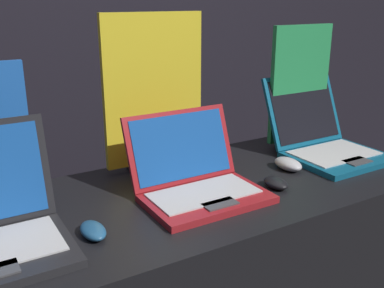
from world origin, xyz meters
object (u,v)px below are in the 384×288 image
laptop_middle (196,177)px  laptop_back (324,138)px  promo_stand_middle (154,96)px  mouse_back (288,164)px  promo_stand_back (299,89)px  mouse_front (93,231)px  mouse_middle (276,183)px

laptop_middle → laptop_back: 0.60m
promo_stand_middle → mouse_back: bearing=-33.8°
promo_stand_back → promo_stand_middle: bearing=174.7°
mouse_front → laptop_middle: bearing=12.9°
laptop_middle → mouse_back: laptop_middle is taller
laptop_middle → laptop_back: (0.60, 0.07, 0.01)m
promo_stand_back → mouse_middle: bearing=-140.5°
laptop_middle → mouse_middle: laptop_middle is taller
laptop_middle → mouse_middle: 0.26m
mouse_middle → laptop_middle: bearing=161.1°
mouse_front → laptop_middle: 0.36m
laptop_back → laptop_middle: bearing=-173.5°
laptop_back → mouse_front: bearing=-171.1°
mouse_front → mouse_back: bearing=7.5°
laptop_back → mouse_middle: bearing=-157.3°
mouse_back → laptop_back: bearing=13.3°
promo_stand_back → mouse_front: bearing=-162.7°
promo_stand_middle → promo_stand_back: 0.60m
mouse_front → laptop_back: 0.96m
promo_stand_middle → promo_stand_back: (0.60, -0.06, -0.03)m
mouse_front → promo_stand_back: (0.94, 0.29, 0.21)m
mouse_front → laptop_back: size_ratio=0.26×
laptop_back → mouse_back: 0.23m
mouse_front → promo_stand_middle: 0.54m
mouse_middle → laptop_back: bearing=22.7°
mouse_front → mouse_back: (0.72, 0.10, 0.00)m
promo_stand_middle → mouse_front: bearing=-134.7°
promo_stand_middle → mouse_back: (0.38, -0.25, -0.23)m
promo_stand_middle → laptop_back: size_ratio=1.33×
mouse_front → laptop_middle: laptop_middle is taller
promo_stand_back → laptop_middle: bearing=-160.3°
mouse_middle → promo_stand_back: size_ratio=0.20×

